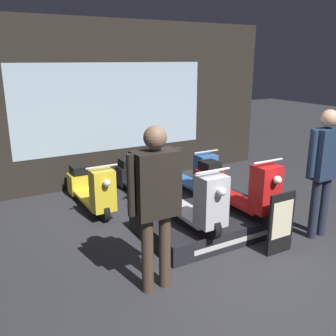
{
  "coord_description": "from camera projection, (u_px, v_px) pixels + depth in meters",
  "views": [
    {
      "loc": [
        -2.71,
        -2.81,
        2.47
      ],
      "look_at": [
        0.13,
        2.21,
        0.78
      ],
      "focal_mm": 40.0,
      "sensor_mm": 36.0,
      "label": 1
    }
  ],
  "objects": [
    {
      "name": "price_sign_board",
      "position": [
        281.0,
        223.0,
        4.84
      ],
      "size": [
        0.42,
        0.04,
        0.84
      ],
      "color": "black",
      "rests_on": "ground_plane"
    },
    {
      "name": "shop_wall_back",
      "position": [
        113.0,
        105.0,
        7.36
      ],
      "size": [
        7.11,
        0.09,
        3.2
      ],
      "color": "#28231E",
      "rests_on": "ground_plane"
    },
    {
      "name": "scooter_backrow_0",
      "position": [
        91.0,
        188.0,
        6.35
      ],
      "size": [
        0.5,
        1.73,
        0.91
      ],
      "color": "black",
      "rests_on": "ground_plane"
    },
    {
      "name": "person_right_browsing",
      "position": [
        324.0,
        164.0,
        5.12
      ],
      "size": [
        0.58,
        0.24,
        1.83
      ],
      "color": "#232838",
      "rests_on": "ground_plane"
    },
    {
      "name": "person_left_browsing",
      "position": [
        156.0,
        195.0,
        3.88
      ],
      "size": [
        0.63,
        0.26,
        1.84
      ],
      "color": "#473828",
      "rests_on": "ground_plane"
    },
    {
      "name": "ground_plane",
      "position": [
        252.0,
        281.0,
        4.32
      ],
      "size": [
        30.0,
        30.0,
        0.0
      ],
      "primitive_type": "plane",
      "color": "#2D2D33"
    },
    {
      "name": "scooter_backrow_1",
      "position": [
        142.0,
        180.0,
        6.81
      ],
      "size": [
        0.5,
        1.73,
        0.91
      ],
      "color": "black",
      "rests_on": "ground_plane"
    },
    {
      "name": "scooter_display_left",
      "position": [
        185.0,
        197.0,
        5.17
      ],
      "size": [
        0.5,
        1.73,
        0.91
      ],
      "color": "black",
      "rests_on": "display_platform"
    },
    {
      "name": "display_platform",
      "position": [
        209.0,
        222.0,
        5.56
      ],
      "size": [
        2.0,
        1.33,
        0.28
      ],
      "color": "black",
      "rests_on": "ground_plane"
    },
    {
      "name": "scooter_backrow_2",
      "position": [
        187.0,
        172.0,
        7.26
      ],
      "size": [
        0.5,
        1.73,
        0.91
      ],
      "color": "black",
      "rests_on": "ground_plane"
    },
    {
      "name": "scooter_display_right",
      "position": [
        236.0,
        187.0,
        5.6
      ],
      "size": [
        0.5,
        1.73,
        0.91
      ],
      "color": "black",
      "rests_on": "display_platform"
    }
  ]
}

